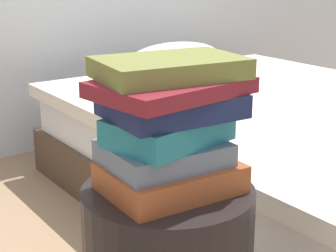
{
  "coord_description": "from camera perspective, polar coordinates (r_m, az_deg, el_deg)",
  "views": [
    {
      "loc": [
        -0.65,
        -0.85,
        1.04
      ],
      "look_at": [
        0.0,
        0.0,
        0.72
      ],
      "focal_mm": 58.61,
      "sensor_mm": 36.0,
      "label": 1
    }
  ],
  "objects": [
    {
      "name": "bed",
      "position": [
        2.48,
        11.49,
        -2.5
      ],
      "size": [
        1.6,
        2.06,
        0.62
      ],
      "rotation": [
        0.0,
        0.0,
        -0.04
      ],
      "color": "#4C3828",
      "rests_on": "ground_plane"
    },
    {
      "name": "book_rust",
      "position": [
        1.15,
        0.22,
        -5.35
      ],
      "size": [
        0.28,
        0.22,
        0.06
      ],
      "primitive_type": "cube",
      "rotation": [
        0.0,
        0.0,
        -0.08
      ],
      "color": "#994723",
      "rests_on": "side_table"
    },
    {
      "name": "book_slate",
      "position": [
        1.13,
        -0.44,
        -2.82
      ],
      "size": [
        0.25,
        0.21,
        0.05
      ],
      "primitive_type": "cube",
      "rotation": [
        0.0,
        0.0,
        -0.1
      ],
      "color": "slate",
      "rests_on": "book_rust"
    },
    {
      "name": "book_teal",
      "position": [
        1.11,
        0.07,
        -0.45
      ],
      "size": [
        0.26,
        0.2,
        0.06
      ],
      "primitive_type": "cube",
      "rotation": [
        0.0,
        0.0,
        0.15
      ],
      "color": "#1E727F",
      "rests_on": "book_slate"
    },
    {
      "name": "book_navy",
      "position": [
        1.11,
        0.39,
        2.23
      ],
      "size": [
        0.28,
        0.22,
        0.05
      ],
      "primitive_type": "cube",
      "rotation": [
        0.0,
        0.0,
        -0.1
      ],
      "color": "#19234C",
      "rests_on": "book_teal"
    },
    {
      "name": "book_maroon",
      "position": [
        1.09,
        0.51,
        4.08
      ],
      "size": [
        0.31,
        0.23,
        0.03
      ],
      "primitive_type": "cube",
      "rotation": [
        0.0,
        0.0,
        0.08
      ],
      "color": "maroon",
      "rests_on": "book_navy"
    },
    {
      "name": "book_olive",
      "position": [
        1.1,
        0.17,
        6.09
      ],
      "size": [
        0.31,
        0.24,
        0.04
      ],
      "primitive_type": "cube",
      "rotation": [
        0.0,
        0.0,
        -0.18
      ],
      "color": "olive",
      "rests_on": "book_maroon"
    }
  ]
}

